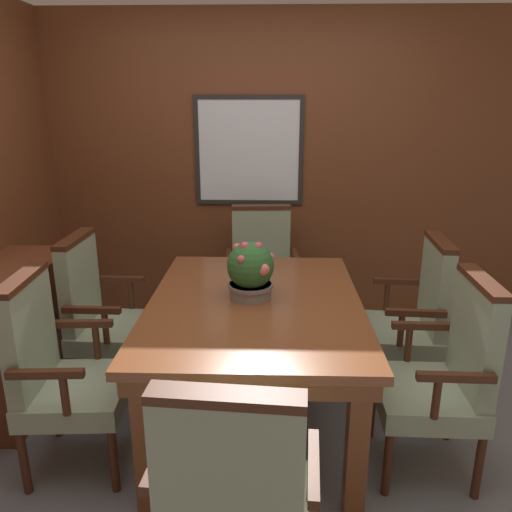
% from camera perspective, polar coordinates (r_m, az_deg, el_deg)
% --- Properties ---
extents(ground_plane, '(14.00, 14.00, 0.00)m').
position_cam_1_polar(ground_plane, '(2.88, -0.25, -20.70)').
color(ground_plane, gray).
extents(wall_back, '(7.20, 0.08, 2.45)m').
position_cam_1_polar(wall_back, '(4.11, 0.62, 9.70)').
color(wall_back, brown).
rests_on(wall_back, ground_plane).
extents(dining_table, '(1.13, 1.52, 0.75)m').
position_cam_1_polar(dining_table, '(2.72, -0.10, -6.95)').
color(dining_table, brown).
rests_on(dining_table, ground_plane).
extents(chair_right_far, '(0.51, 0.56, 1.01)m').
position_cam_1_polar(chair_right_far, '(3.19, 17.48, -6.47)').
color(chair_right_far, '#472314').
rests_on(chair_right_far, ground_plane).
extents(chair_head_near, '(0.56, 0.51, 1.01)m').
position_cam_1_polar(chair_head_near, '(1.80, -2.51, -26.27)').
color(chair_head_near, '#472314').
rests_on(chair_head_near, ground_plane).
extents(chair_right_near, '(0.49, 0.55, 1.01)m').
position_cam_1_polar(chair_right_near, '(2.61, 20.82, -12.33)').
color(chair_right_near, '#472314').
rests_on(chair_right_near, ground_plane).
extents(chair_left_near, '(0.51, 0.56, 1.01)m').
position_cam_1_polar(chair_left_near, '(2.65, -21.66, -11.95)').
color(chair_left_near, '#472314').
rests_on(chair_left_near, ground_plane).
extents(chair_head_far, '(0.56, 0.51, 1.01)m').
position_cam_1_polar(chair_head_far, '(3.84, 0.66, -1.58)').
color(chair_head_far, '#472314').
rests_on(chair_head_far, ground_plane).
extents(chair_left_far, '(0.49, 0.55, 1.01)m').
position_cam_1_polar(chair_left_far, '(3.23, -17.30, -6.13)').
color(chair_left_far, '#472314').
rests_on(chair_left_far, ground_plane).
extents(potted_plant, '(0.26, 0.27, 0.32)m').
position_cam_1_polar(potted_plant, '(2.66, -0.63, -1.69)').
color(potted_plant, gray).
rests_on(potted_plant, dining_table).
extents(sideboard_cabinet, '(0.47, 1.02, 0.84)m').
position_cam_1_polar(sideboard_cabinet, '(3.38, -25.97, -8.13)').
color(sideboard_cabinet, brown).
rests_on(sideboard_cabinet, ground_plane).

